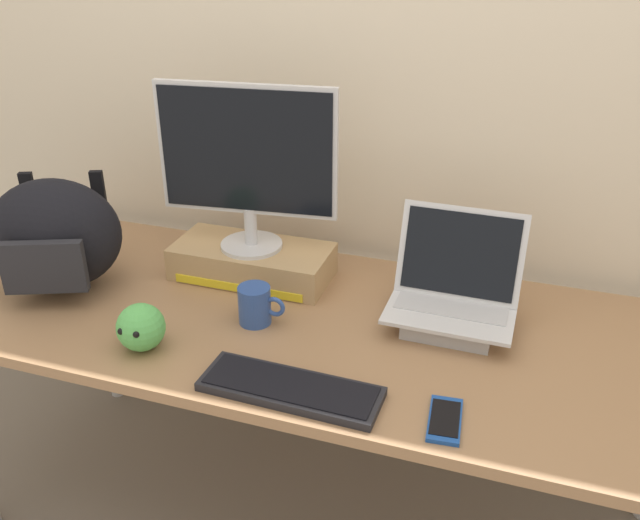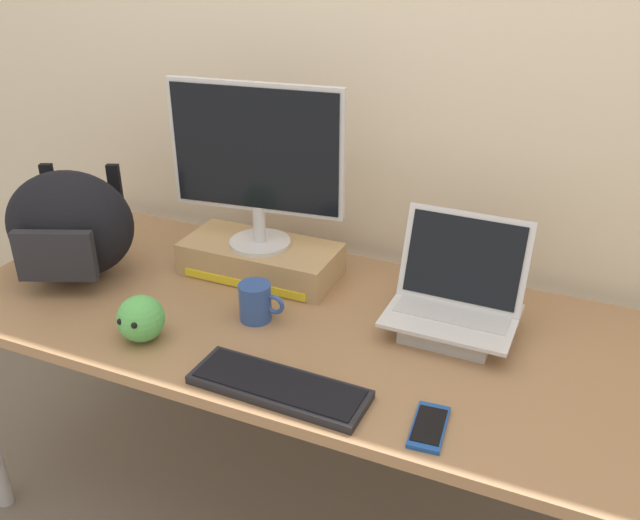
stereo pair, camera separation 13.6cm
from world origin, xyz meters
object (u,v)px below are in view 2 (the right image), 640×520
(cell_phone, at_px, (429,427))
(coffee_mug, at_px, (256,302))
(plush_toy, at_px, (141,319))
(desktop_monitor, at_px, (256,160))
(toner_box_yellow, at_px, (261,259))
(open_laptop, at_px, (453,311))
(messenger_backpack, at_px, (70,226))
(external_keyboard, at_px, (279,387))

(cell_phone, bearing_deg, coffee_mug, 151.12)
(plush_toy, bearing_deg, desktop_monitor, 75.94)
(toner_box_yellow, relative_size, cell_phone, 3.05)
(desktop_monitor, height_order, coffee_mug, desktop_monitor)
(open_laptop, height_order, coffee_mug, open_laptop)
(cell_phone, bearing_deg, plush_toy, 172.04)
(messenger_backpack, bearing_deg, plush_toy, -50.23)
(desktop_monitor, distance_m, messenger_backpack, 0.57)
(toner_box_yellow, distance_m, open_laptop, 0.60)
(toner_box_yellow, distance_m, cell_phone, 0.79)
(cell_phone, relative_size, plush_toy, 1.26)
(toner_box_yellow, height_order, external_keyboard, toner_box_yellow)
(external_keyboard, distance_m, cell_phone, 0.34)
(desktop_monitor, distance_m, plush_toy, 0.53)
(messenger_backpack, distance_m, cell_phone, 1.17)
(external_keyboard, xyz_separation_m, coffee_mug, (-0.19, 0.25, 0.04))
(external_keyboard, distance_m, coffee_mug, 0.31)
(desktop_monitor, bearing_deg, external_keyboard, -64.52)
(plush_toy, bearing_deg, cell_phone, -2.92)
(messenger_backpack, bearing_deg, open_laptop, -14.61)
(coffee_mug, bearing_deg, cell_phone, -23.84)
(messenger_backpack, xyz_separation_m, coffee_mug, (0.60, -0.01, -0.11))
(coffee_mug, bearing_deg, messenger_backpack, 179.42)
(toner_box_yellow, relative_size, coffee_mug, 3.60)
(coffee_mug, distance_m, plush_toy, 0.29)
(external_keyboard, bearing_deg, desktop_monitor, 123.53)
(toner_box_yellow, relative_size, messenger_backpack, 1.08)
(coffee_mug, relative_size, plush_toy, 1.07)
(messenger_backpack, distance_m, plush_toy, 0.45)
(coffee_mug, height_order, plush_toy, plush_toy)
(desktop_monitor, distance_m, open_laptop, 0.67)
(open_laptop, height_order, plush_toy, open_laptop)
(external_keyboard, distance_m, plush_toy, 0.41)
(messenger_backpack, bearing_deg, desktop_monitor, 2.22)
(messenger_backpack, xyz_separation_m, plush_toy, (0.38, -0.20, -0.10))
(desktop_monitor, xyz_separation_m, coffee_mug, (0.11, -0.23, -0.30))
(coffee_mug, xyz_separation_m, cell_phone, (0.53, -0.23, -0.05))
(coffee_mug, distance_m, cell_phone, 0.58)
(desktop_monitor, bearing_deg, open_laptop, -14.02)
(open_laptop, relative_size, plush_toy, 2.72)
(external_keyboard, distance_m, messenger_backpack, 0.84)
(toner_box_yellow, bearing_deg, plush_toy, -104.00)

